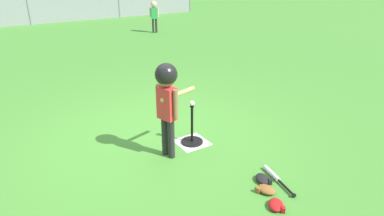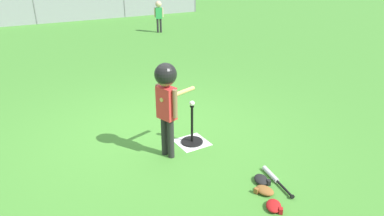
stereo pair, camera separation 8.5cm
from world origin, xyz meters
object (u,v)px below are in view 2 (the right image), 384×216
spare_bat_silver (273,177)px  glove_tossed_aside (274,206)px  baseball_on_tee (192,103)px  batter_child (166,92)px  glove_by_plate (261,180)px  batting_tee (192,137)px  glove_near_bats (264,190)px  fielder_near_right (159,12)px

spare_bat_silver → glove_tossed_aside: 0.55m
baseball_on_tee → batter_child: 0.57m
batter_child → spare_bat_silver: 1.68m
batter_child → glove_by_plate: size_ratio=4.85×
batter_child → batting_tee: bearing=16.5°
spare_bat_silver → glove_near_bats: glove_near_bats is taller
glove_by_plate → batter_child: bearing=120.7°
glove_near_bats → glove_tossed_aside: same height
baseball_on_tee → fielder_near_right: size_ratio=0.06×
batting_tee → baseball_on_tee: size_ratio=7.90×
batter_child → glove_near_bats: size_ratio=5.11×
spare_bat_silver → glove_near_bats: size_ratio=2.44×
glove_by_plate → glove_near_bats: size_ratio=1.05×
glove_by_plate → glove_tossed_aside: same height
batter_child → baseball_on_tee: bearing=16.5°
batting_tee → glove_near_bats: (0.10, -1.44, -0.05)m
batter_child → glove_tossed_aside: 1.85m
batter_child → fielder_near_right: batter_child is taller
spare_bat_silver → glove_near_bats: 0.31m
batting_tee → batter_child: batter_child is taller
batting_tee → spare_bat_silver: size_ratio=0.94×
batting_tee → glove_by_plate: size_ratio=2.19×
fielder_near_right → spare_bat_silver: size_ratio=1.86×
baseball_on_tee → spare_bat_silver: 1.47m
spare_bat_silver → glove_by_plate: (-0.16, 0.03, 0.01)m
fielder_near_right → glove_near_bats: 9.98m
fielder_near_right → glove_by_plate: size_ratio=4.31×
batter_child → glove_near_bats: (0.56, -1.30, -0.89)m
glove_near_bats → batting_tee: bearing=93.9°
glove_tossed_aside → spare_bat_silver: bearing=47.1°
batter_child → glove_tossed_aside: bearing=-73.6°
spare_bat_silver → batter_child: bearing=125.7°
fielder_near_right → glove_tossed_aside: bearing=-109.1°
spare_bat_silver → glove_by_plate: glove_by_plate is taller
spare_bat_silver → glove_near_bats: (-0.28, -0.14, 0.01)m
fielder_near_right → glove_by_plate: 9.78m
batting_tee → glove_tossed_aside: batting_tee is taller
batting_tee → batter_child: bearing=-163.5°
fielder_near_right → glove_tossed_aside: (-3.35, -9.67, -0.71)m
spare_bat_silver → glove_tossed_aside: bearing=-132.9°
fielder_near_right → spare_bat_silver: (-2.97, -9.27, -0.71)m
spare_bat_silver → glove_tossed_aside: size_ratio=2.30×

